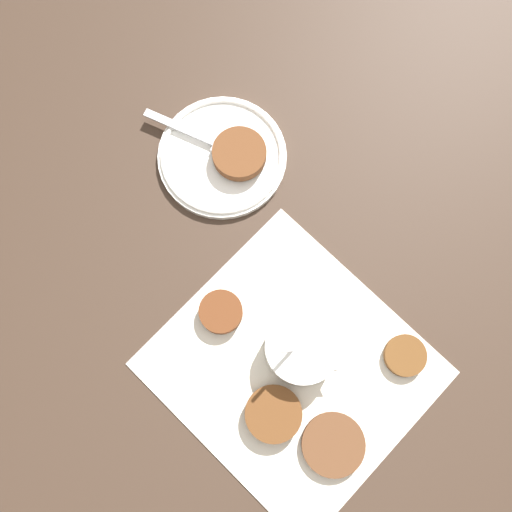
% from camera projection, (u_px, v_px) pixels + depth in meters
% --- Properties ---
extents(ground_plane, '(4.00, 4.00, 0.00)m').
position_uv_depth(ground_plane, '(277.00, 378.00, 0.83)').
color(ground_plane, '#38281E').
extents(napkin, '(0.40, 0.37, 0.00)m').
position_uv_depth(napkin, '(292.00, 368.00, 0.83)').
color(napkin, silver).
rests_on(napkin, ground_plane).
extents(sauce_bowl, '(0.11, 0.10, 0.10)m').
position_uv_depth(sauce_bowl, '(302.00, 348.00, 0.81)').
color(sauce_bowl, white).
rests_on(sauce_bowl, napkin).
extents(fritter_0, '(0.08, 0.08, 0.02)m').
position_uv_depth(fritter_0, '(273.00, 414.00, 0.81)').
color(fritter_0, brown).
rests_on(fritter_0, napkin).
extents(fritter_1, '(0.06, 0.06, 0.02)m').
position_uv_depth(fritter_1, '(221.00, 312.00, 0.84)').
color(fritter_1, brown).
rests_on(fritter_1, napkin).
extents(fritter_2, '(0.06, 0.06, 0.01)m').
position_uv_depth(fritter_2, '(405.00, 356.00, 0.83)').
color(fritter_2, brown).
rests_on(fritter_2, napkin).
extents(fritter_3, '(0.09, 0.09, 0.01)m').
position_uv_depth(fritter_3, '(333.00, 445.00, 0.80)').
color(fritter_3, brown).
rests_on(fritter_3, napkin).
extents(serving_plate, '(0.19, 0.19, 0.02)m').
position_uv_depth(serving_plate, '(222.00, 156.00, 0.90)').
color(serving_plate, white).
rests_on(serving_plate, ground_plane).
extents(fritter_on_plate, '(0.08, 0.08, 0.02)m').
position_uv_depth(fritter_on_plate, '(239.00, 154.00, 0.88)').
color(fritter_on_plate, brown).
rests_on(fritter_on_plate, serving_plate).
extents(fork, '(0.19, 0.05, 0.00)m').
position_uv_depth(fork, '(214.00, 142.00, 0.89)').
color(fork, silver).
rests_on(fork, serving_plate).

